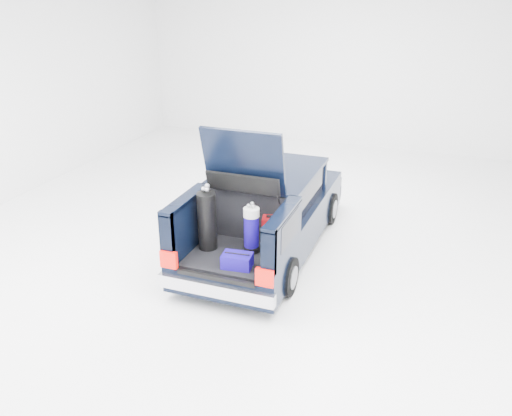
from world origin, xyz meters
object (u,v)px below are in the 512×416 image
at_px(red_suitcase, 273,233).
at_px(blue_golf_bag, 251,230).
at_px(car, 268,211).
at_px(black_golf_bag, 207,221).
at_px(blue_duffel, 237,261).

distance_m(red_suitcase, blue_golf_bag, 0.36).
bearing_deg(blue_golf_bag, car, 96.39).
height_order(black_golf_bag, blue_duffel, black_golf_bag).
bearing_deg(car, red_suitcase, -67.35).
xyz_separation_m(blue_golf_bag, blue_duffel, (-0.02, -0.53, -0.26)).
bearing_deg(blue_golf_bag, black_golf_bag, -170.19).
distance_m(car, blue_golf_bag, 1.43).
xyz_separation_m(black_golf_bag, blue_golf_bag, (0.67, 0.14, -0.10)).
height_order(car, black_golf_bag, car).
relative_size(car, blue_golf_bag, 5.71).
height_order(car, blue_golf_bag, car).
height_order(blue_golf_bag, blue_duffel, blue_golf_bag).
bearing_deg(red_suitcase, blue_golf_bag, -159.23).
bearing_deg(blue_duffel, car, 89.65).
bearing_deg(blue_duffel, blue_golf_bag, 81.72).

